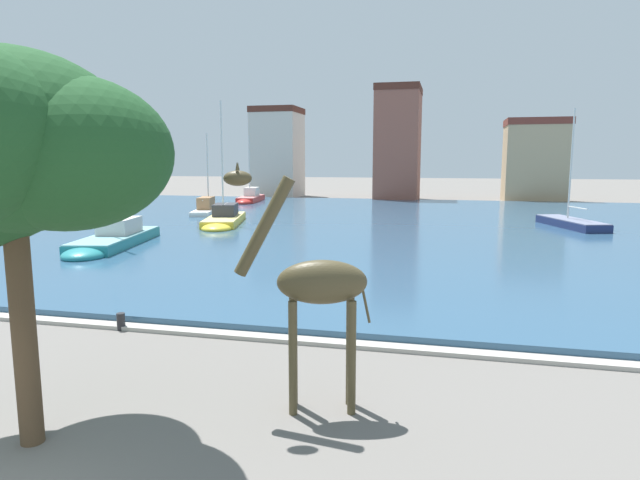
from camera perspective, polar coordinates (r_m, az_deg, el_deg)
harbor_water at (r=40.48m, az=4.44°, el=1.59°), size 90.21×51.47×0.30m
quay_edge_coping at (r=15.84m, az=-10.60°, el=-9.65°), size 90.21×0.50×0.12m
giraffe_statue at (r=10.52m, az=-0.59°, el=-4.94°), size 2.76×1.15×4.90m
sailboat_teal at (r=31.33m, az=-21.04°, el=-0.14°), size 4.08×9.37×8.18m
sailboat_navy at (r=42.22m, az=24.41°, el=1.57°), size 4.02×8.03×8.47m
sailboat_yellow at (r=40.08m, az=-10.10°, el=2.03°), size 4.36×8.96×9.10m
sailboat_red at (r=61.57m, az=-7.37°, el=4.31°), size 3.03×8.29×7.65m
sailboat_white at (r=49.75m, az=-11.64°, el=3.18°), size 3.65×8.98×7.27m
shade_tree at (r=10.31m, az=-30.53°, el=8.22°), size 5.36×5.61×6.73m
mooring_bollard at (r=17.07m, az=-20.18°, el=-8.04°), size 0.24×0.24×0.50m
townhouse_corner_house at (r=74.47m, az=-4.48°, el=9.16°), size 6.17×6.26×11.90m
townhouse_wide_warehouse at (r=67.91m, az=8.21°, el=9.95°), size 5.25×7.59×13.73m
townhouse_tall_gabled at (r=70.03m, az=21.67°, el=7.77°), size 7.16×6.06×9.75m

